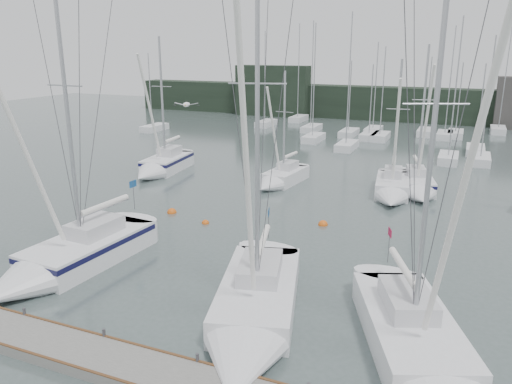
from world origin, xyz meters
TOP-DOWN VIEW (x-y plane):
  - ground at (0.00, 0.00)m, footprint 160.00×160.00m
  - dock at (0.00, -5.00)m, footprint 24.00×2.00m
  - far_treeline at (0.00, 62.00)m, footprint 90.00×4.00m
  - far_building_left at (-20.00, 60.00)m, footprint 12.00×3.00m
  - mast_forest at (4.21, 44.80)m, footprint 60.23×25.70m
  - sailboat_near_left at (-8.01, 0.05)m, footprint 3.86×10.63m
  - sailboat_near_center at (2.78, -1.18)m, footprint 5.86×11.09m
  - sailboat_near_right at (9.33, -1.46)m, footprint 6.64×10.68m
  - sailboat_mid_a at (-14.97, 19.38)m, footprint 3.55×8.46m
  - sailboat_mid_b at (-3.89, 19.69)m, footprint 2.99×6.79m
  - sailboat_mid_c at (5.09, 19.75)m, footprint 3.27×7.53m
  - sailboat_mid_d at (6.77, 21.44)m, footprint 3.89×7.29m
  - buoy_a at (-5.02, 9.41)m, footprint 0.48×0.48m
  - buoy_b at (1.98, 12.06)m, footprint 0.62×0.62m
  - buoy_c at (-8.14, 10.39)m, footprint 0.64×0.64m
  - seagull at (-0.11, -0.60)m, footprint 0.90×0.43m

SIDE VIEW (x-z plane):
  - ground at x=0.00m, z-range 0.00..0.00m
  - buoy_a at x=-5.02m, z-range -0.24..0.24m
  - buoy_b at x=1.98m, z-range -0.31..0.31m
  - buoy_c at x=-8.14m, z-range -0.32..0.32m
  - dock at x=0.00m, z-range 0.00..0.40m
  - mast_forest at x=4.21m, z-range -6.90..7.86m
  - sailboat_mid_b at x=-3.89m, z-range -4.39..5.39m
  - sailboat_near_center at x=2.78m, z-range -7.55..8.66m
  - sailboat_mid_c at x=5.09m, z-range -4.82..5.95m
  - sailboat_mid_d at x=6.77m, z-range -5.35..6.49m
  - sailboat_near_right at x=9.33m, z-range -7.13..8.27m
  - sailboat_mid_a at x=-14.97m, z-range -5.64..6.94m
  - sailboat_near_left at x=-8.01m, z-range -7.04..8.34m
  - far_treeline at x=0.00m, z-range 0.00..5.00m
  - far_building_left at x=-20.00m, z-range 0.00..8.00m
  - seagull at x=-0.11m, z-range 8.67..8.85m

